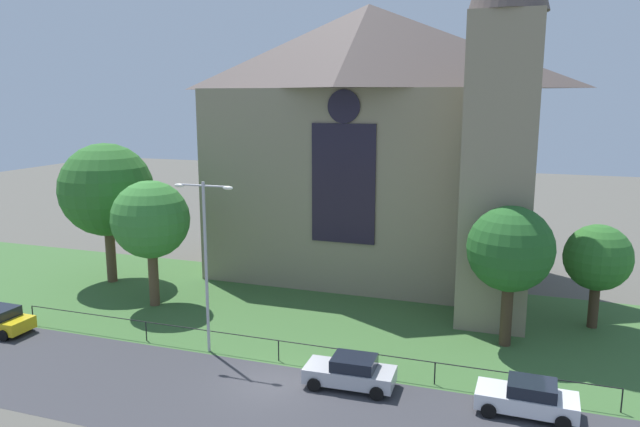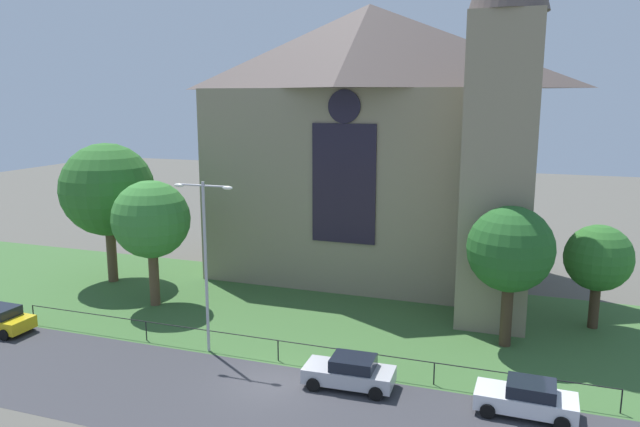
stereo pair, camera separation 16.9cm
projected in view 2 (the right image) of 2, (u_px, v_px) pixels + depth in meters
ground at (334, 314)px, 38.02m from camera, size 160.00×160.00×0.00m
road_asphalt at (251, 403)px, 26.91m from camera, size 120.00×8.00×0.01m
grass_verge at (324, 325)px, 36.17m from camera, size 120.00×20.00×0.01m
church_building at (376, 140)px, 44.56m from camera, size 23.20×16.20×26.00m
iron_railing at (278, 343)px, 31.09m from camera, size 32.11×0.07×1.13m
tree_right_far at (598, 259)px, 34.97m from camera, size 3.86×3.86×6.19m
tree_left_far at (107, 190)px, 43.53m from camera, size 6.69×6.69×10.20m
tree_left_near at (151, 220)px, 38.64m from camera, size 4.99×4.99×8.22m
tree_right_near at (510, 250)px, 32.20m from camera, size 4.62×4.62×7.76m
streetlamp_near at (205, 247)px, 31.40m from camera, size 3.37×0.26×9.17m
parked_car_silver at (350, 372)px, 28.29m from camera, size 4.27×2.16×1.51m
parked_car_white at (527, 398)px, 25.83m from camera, size 4.24×2.09×1.51m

